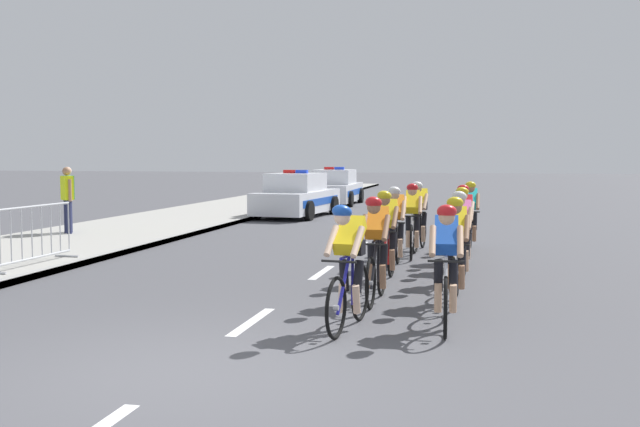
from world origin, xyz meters
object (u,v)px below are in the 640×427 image
(cyclist_fifth, at_px, (387,235))
(spectator_closest, at_px, (67,195))
(cyclist_third, at_px, (376,248))
(spectator_middle, at_px, (68,195))
(cyclist_twelfth, at_px, (470,215))
(cyclist_sixth, at_px, (461,236))
(cyclist_seventh, at_px, (395,226))
(cyclist_tenth, at_px, (461,222))
(cyclist_eleventh, at_px, (419,215))
(crowd_barrier_middle, at_px, (32,236))
(cyclist_eighth, at_px, (463,227))
(cyclist_second, at_px, (446,265))
(police_car_nearest, at_px, (297,197))
(police_car_second, at_px, (335,188))
(cyclist_fourth, at_px, (455,248))
(cyclist_ninth, at_px, (412,219))
(cyclist_lead, at_px, (348,265))

(cyclist_fifth, height_order, spectator_closest, spectator_closest)
(cyclist_third, height_order, spectator_middle, spectator_middle)
(cyclist_third, relative_size, cyclist_twelfth, 1.00)
(cyclist_sixth, relative_size, cyclist_twelfth, 1.00)
(cyclist_seventh, xyz_separation_m, spectator_middle, (-8.81, 3.34, 0.30))
(cyclist_third, bearing_deg, spectator_closest, 144.17)
(cyclist_third, xyz_separation_m, cyclist_tenth, (1.02, 4.41, 0.00))
(cyclist_fifth, distance_m, cyclist_eleventh, 4.18)
(crowd_barrier_middle, bearing_deg, cyclist_eighth, 14.15)
(cyclist_second, bearing_deg, crowd_barrier_middle, 159.44)
(police_car_nearest, xyz_separation_m, spectator_middle, (-4.10, -7.35, 0.40))
(cyclist_third, relative_size, police_car_second, 0.39)
(cyclist_eighth, relative_size, cyclist_eleventh, 1.00)
(cyclist_fourth, bearing_deg, cyclist_seventh, 111.96)
(cyclist_second, bearing_deg, spectator_middle, 141.25)
(cyclist_fourth, relative_size, cyclist_twelfth, 1.00)
(cyclist_seventh, height_order, cyclist_eighth, same)
(cyclist_ninth, bearing_deg, cyclist_second, -80.54)
(cyclist_tenth, distance_m, cyclist_eleventh, 1.76)
(cyclist_fifth, xyz_separation_m, cyclist_eighth, (1.18, 1.60, 0.00))
(cyclist_lead, bearing_deg, cyclist_eleventh, 88.96)
(police_car_nearest, bearing_deg, cyclist_twelfth, -52.38)
(cyclist_lead, xyz_separation_m, cyclist_fourth, (1.17, 1.92, 0.00))
(cyclist_seventh, bearing_deg, cyclist_tenth, 44.53)
(police_car_nearest, bearing_deg, cyclist_tenth, -58.45)
(cyclist_lead, relative_size, spectator_middle, 1.03)
(cyclist_eighth, distance_m, cyclist_ninth, 1.82)
(cyclist_fifth, distance_m, spectator_middle, 10.13)
(cyclist_second, relative_size, crowd_barrier_middle, 0.74)
(cyclist_second, bearing_deg, cyclist_lead, -165.57)
(cyclist_sixth, bearing_deg, cyclist_fourth, -90.26)
(cyclist_seventh, xyz_separation_m, cyclist_eleventh, (0.20, 2.62, 0.00))
(cyclist_eleventh, bearing_deg, cyclist_fifth, -91.98)
(cyclist_fourth, xyz_separation_m, cyclist_eighth, (-0.00, 3.10, 0.00))
(cyclist_second, xyz_separation_m, cyclist_ninth, (-1.03, 6.19, 0.00))
(cyclist_third, bearing_deg, cyclist_eighth, 71.72)
(cyclist_third, bearing_deg, cyclist_twelfth, 79.47)
(cyclist_fifth, relative_size, police_car_nearest, 0.38)
(cyclist_sixth, xyz_separation_m, cyclist_ninth, (-1.08, 2.93, 0.00))
(cyclist_lead, bearing_deg, cyclist_second, 14.43)
(cyclist_third, distance_m, cyclist_fourth, 1.12)
(cyclist_ninth, xyz_separation_m, police_car_nearest, (-4.87, 9.18, -0.11))
(cyclist_fifth, xyz_separation_m, crowd_barrier_middle, (-6.38, -0.30, -0.14))
(spectator_closest, bearing_deg, cyclist_fifth, -28.07)
(crowd_barrier_middle, bearing_deg, cyclist_eleventh, 34.49)
(crowd_barrier_middle, distance_m, spectator_middle, 5.78)
(cyclist_fourth, xyz_separation_m, cyclist_ninth, (-1.07, 4.57, 0.00))
(cyclist_ninth, relative_size, spectator_middle, 1.03)
(cyclist_sixth, bearing_deg, cyclist_seventh, 131.19)
(spectator_closest, bearing_deg, cyclist_twelfth, -0.99)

